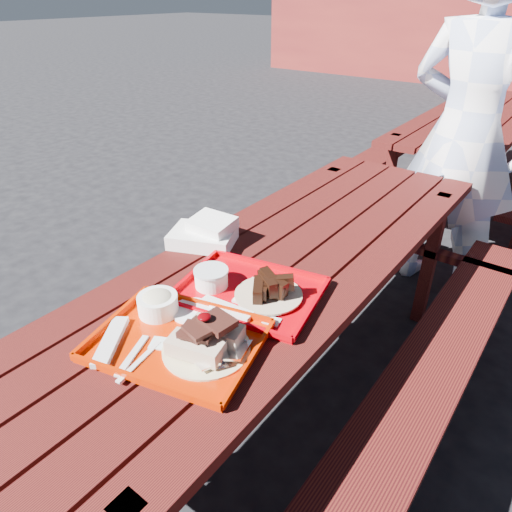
% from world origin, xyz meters
% --- Properties ---
extents(ground, '(60.00, 60.00, 0.00)m').
position_xyz_m(ground, '(0.00, 0.00, 0.00)').
color(ground, black).
rests_on(ground, ground).
extents(picnic_table_near, '(1.41, 2.40, 0.75)m').
position_xyz_m(picnic_table_near, '(-0.00, 0.00, 0.56)').
color(picnic_table_near, '#4A140E').
rests_on(picnic_table_near, ground).
extents(picnic_table_far, '(1.41, 2.40, 0.75)m').
position_xyz_m(picnic_table_far, '(-0.00, 2.80, 0.56)').
color(picnic_table_far, '#4A140E').
rests_on(picnic_table_far, ground).
extents(near_tray, '(0.52, 0.45, 0.14)m').
position_xyz_m(near_tray, '(0.04, -0.55, 0.78)').
color(near_tray, '#B62000').
rests_on(near_tray, picnic_table_near).
extents(far_tray, '(0.50, 0.42, 0.07)m').
position_xyz_m(far_tray, '(0.05, -0.28, 0.77)').
color(far_tray, '#B20009').
rests_on(far_tray, picnic_table_near).
extents(white_cloth, '(0.29, 0.26, 0.10)m').
position_xyz_m(white_cloth, '(-0.29, -0.09, 0.79)').
color(white_cloth, white).
rests_on(white_cloth, picnic_table_near).
extents(person, '(0.75, 0.56, 1.87)m').
position_xyz_m(person, '(0.24, 1.39, 0.94)').
color(person, '#AEBEE8').
rests_on(person, ground).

